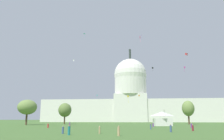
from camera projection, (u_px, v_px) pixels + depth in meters
capitol_building at (131, 100)px, 191.24m from camera, size 146.23×27.38×61.77m
event_tent at (162, 119)px, 93.22m from camera, size 7.91×7.22×5.66m
tree_west_far at (65, 110)px, 121.34m from camera, size 6.97×7.58×10.92m
tree_west_near at (27, 107)px, 106.71m from camera, size 11.75×11.84×11.52m
tree_east_far at (188, 108)px, 116.40m from camera, size 7.84×7.74×11.79m
person_tan_front_center at (119, 131)px, 40.11m from camera, size 0.60×0.60×1.74m
person_purple_aisle_center at (70, 124)px, 83.60m from camera, size 0.50×0.50×1.75m
person_red_near_tree_east at (48, 126)px, 73.43m from camera, size 0.57×0.57×1.48m
person_denim_mid_center at (151, 126)px, 63.61m from camera, size 0.44×0.44×1.68m
person_tan_near_tent at (100, 130)px, 45.70m from camera, size 0.44×0.44×1.51m
person_purple_edge_west at (191, 126)px, 72.48m from camera, size 0.64×0.64×1.63m
person_maroon_mid_right at (193, 128)px, 55.51m from camera, size 0.57×0.57×1.57m
person_teal_edge_east at (69, 131)px, 42.03m from camera, size 0.65×0.65×1.80m
person_purple_back_left at (153, 125)px, 79.99m from camera, size 0.61×0.61×1.51m
person_denim_back_center at (63, 130)px, 45.74m from camera, size 0.51×0.51×1.55m
person_denim_back_right at (171, 129)px, 51.14m from camera, size 0.54×0.54×1.70m
kite_magenta_mid at (185, 67)px, 113.80m from camera, size 0.71×0.75×2.62m
kite_white_high at (74, 60)px, 159.85m from camera, size 0.80×0.80×1.31m
kite_cyan_high at (85, 34)px, 146.93m from camera, size 1.58×1.53×2.13m
kite_black_mid at (153, 68)px, 139.17m from camera, size 1.09×0.54×2.68m
kite_violet_high at (141, 36)px, 157.80m from camera, size 0.48×0.70×3.59m
kite_yellow_low at (128, 96)px, 121.53m from camera, size 0.97×0.92×3.90m
kite_pink_high at (140, 38)px, 113.04m from camera, size 0.58×0.77×3.35m
kite_turquoise_low at (97, 96)px, 150.04m from camera, size 0.66×0.31×2.22m
kite_red_mid at (186, 54)px, 102.69m from camera, size 1.21×1.22×1.21m
kite_orange_low at (139, 95)px, 146.56m from camera, size 0.77×0.53×0.93m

